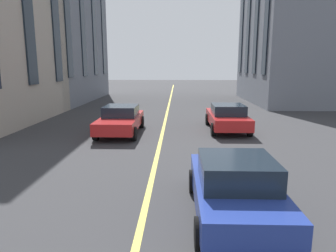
{
  "coord_description": "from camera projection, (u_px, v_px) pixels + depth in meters",
  "views": [
    {
      "loc": [
        4.88,
        -0.76,
        3.3
      ],
      "look_at": [
        14.96,
        -0.44,
        1.32
      ],
      "focal_mm": 32.6,
      "sensor_mm": 36.0,
      "label": 1
    }
  ],
  "objects": [
    {
      "name": "lane_centre_line",
      "position": [
        163.0,
        132.0,
        15.49
      ],
      "size": [
        80.0,
        0.16,
        0.01
      ],
      "color": "#D8C64C",
      "rests_on": "ground_plane"
    },
    {
      "name": "car_red_trailing",
      "position": [
        227.0,
        117.0,
        15.87
      ],
      "size": [
        4.4,
        1.95,
        1.37
      ],
      "color": "#B21E1E",
      "rests_on": "ground_plane"
    },
    {
      "name": "car_blue_parked_b",
      "position": [
        235.0,
        187.0,
        6.68
      ],
      "size": [
        3.9,
        1.89,
        1.4
      ],
      "color": "navy",
      "rests_on": "ground_plane"
    },
    {
      "name": "car_red_far",
      "position": [
        121.0,
        119.0,
        15.12
      ],
      "size": [
        4.4,
        1.95,
        1.37
      ],
      "color": "#B21E1E",
      "rests_on": "ground_plane"
    },
    {
      "name": "building_left_far",
      "position": [
        27.0,
        6.0,
        27.83
      ],
      "size": [
        14.78,
        11.21,
        17.46
      ],
      "color": "slate",
      "rests_on": "ground_plane"
    }
  ]
}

